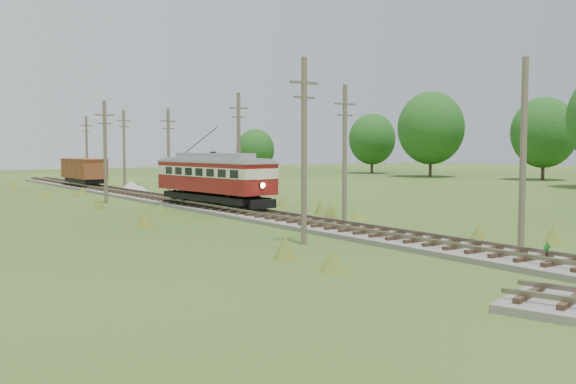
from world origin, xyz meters
TOP-DOWN VIEW (x-y plane):
  - railbed_main at (0.00, 34.00)m, footprint 3.60×96.00m
  - switch_marker at (-0.20, 1.50)m, footprint 0.45×0.06m
  - streetcar at (0.00, 29.24)m, footprint 3.78×12.45m
  - gondola at (0.00, 60.88)m, footprint 2.93×8.63m
  - gravel_pile at (3.04, 53.65)m, footprint 2.90×3.07m
  - utility_pole_r_1 at (3.10, 5.00)m, footprint 0.30×0.30m
  - utility_pole_r_2 at (3.30, 18.00)m, footprint 1.60×0.30m
  - utility_pole_r_3 at (3.20, 31.00)m, footprint 1.60×0.30m
  - utility_pole_r_4 at (3.00, 44.00)m, footprint 1.60×0.30m
  - utility_pole_r_5 at (3.40, 57.00)m, footprint 1.60×0.30m
  - utility_pole_r_6 at (3.20, 70.00)m, footprint 1.60×0.30m
  - utility_pole_l_a at (-4.20, 12.00)m, footprint 1.60×0.30m
  - utility_pole_l_b at (-4.50, 40.00)m, footprint 1.60×0.30m
  - tree_right_3 at (60.00, 42.00)m, footprint 9.24×9.24m
  - tree_right_4 at (54.00, 58.00)m, footprint 10.50×10.50m
  - tree_right_5 at (56.00, 74.00)m, footprint 8.40×8.40m
  - tree_mid_b at (30.00, 72.00)m, footprint 5.88×5.88m

SIDE VIEW (x-z plane):
  - railbed_main at x=0.00m, z-range -0.09..0.48m
  - gravel_pile at x=3.04m, z-range -0.03..1.02m
  - switch_marker at x=-0.20m, z-range 0.09..1.17m
  - gondola at x=0.00m, z-range 0.68..3.53m
  - streetcar at x=0.00m, z-range -0.20..5.44m
  - utility_pole_r_4 at x=3.00m, z-range 0.12..8.52m
  - tree_mid_b at x=30.00m, z-range 0.54..8.12m
  - utility_pole_r_1 at x=3.10m, z-range 0.00..8.80m
  - utility_pole_r_2 at x=3.30m, z-range 0.12..8.72m
  - utility_pole_l_b at x=-4.50m, z-range 0.12..8.72m
  - utility_pole_r_6 at x=3.20m, z-range 0.12..8.82m
  - utility_pole_r_5 at x=3.40m, z-range 0.13..9.03m
  - utility_pole_r_3 at x=3.20m, z-range 0.13..9.13m
  - utility_pole_l_a at x=-4.20m, z-range 0.13..9.13m
  - tree_right_5 at x=56.00m, z-range 0.78..11.60m
  - tree_right_3 at x=60.00m, z-range 0.86..12.77m
  - tree_right_4 at x=54.00m, z-range 0.98..14.51m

